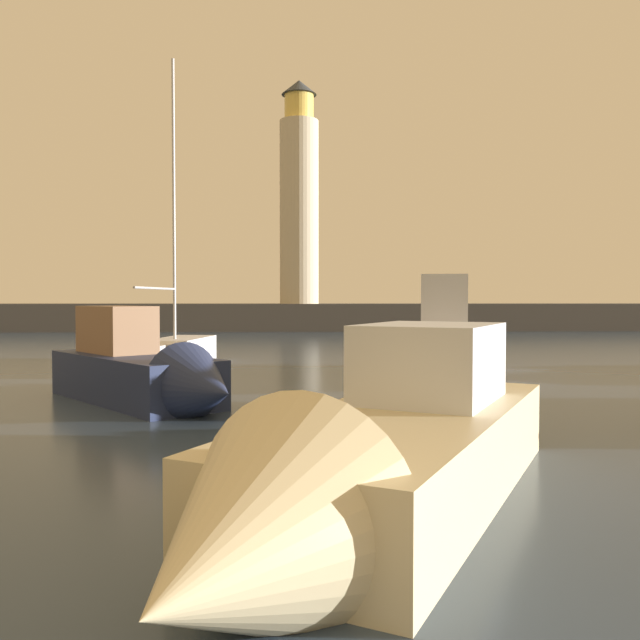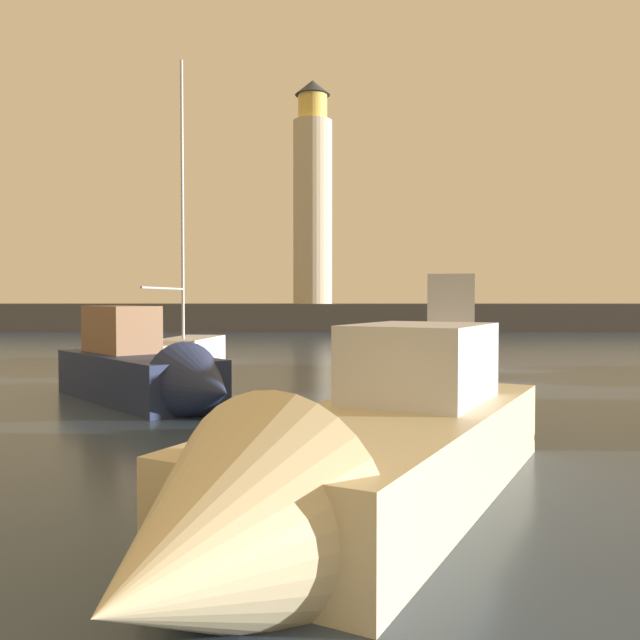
% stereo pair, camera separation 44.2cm
% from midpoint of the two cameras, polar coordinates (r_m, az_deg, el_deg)
% --- Properties ---
extents(ground_plane, '(220.00, 220.00, 0.00)m').
position_cam_midpoint_polar(ground_plane, '(29.46, 1.62, -3.48)').
color(ground_plane, '#2D3D51').
extents(breakwater, '(73.79, 6.30, 2.31)m').
position_cam_midpoint_polar(breakwater, '(57.14, -0.29, 0.27)').
color(breakwater, '#423F3D').
rests_on(breakwater, ground_plane).
extents(lighthouse, '(3.36, 3.36, 19.26)m').
position_cam_midpoint_polar(lighthouse, '(57.74, -2.05, 10.52)').
color(lighthouse, beige).
rests_on(lighthouse, breakwater).
extents(motorboat_2, '(6.42, 7.16, 2.89)m').
position_cam_midpoint_polar(motorboat_2, '(17.52, -15.33, -4.48)').
color(motorboat_2, '#1E284C').
rests_on(motorboat_2, ground_plane).
extents(motorboat_4, '(3.90, 8.79, 3.89)m').
position_cam_midpoint_polar(motorboat_4, '(23.00, 10.22, -2.28)').
color(motorboat_4, silver).
rests_on(motorboat_4, ground_plane).
extents(motorboat_5, '(6.50, 9.17, 2.92)m').
position_cam_midpoint_polar(motorboat_5, '(8.12, 3.07, -12.25)').
color(motorboat_5, beige).
rests_on(motorboat_5, ground_plane).
extents(sailboat_moored, '(2.95, 7.66, 12.41)m').
position_cam_midpoint_polar(sailboat_moored, '(26.79, -13.49, -2.72)').
color(sailboat_moored, silver).
rests_on(sailboat_moored, ground_plane).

